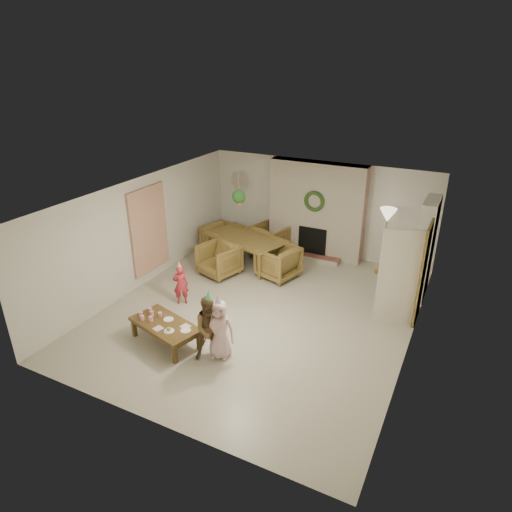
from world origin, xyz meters
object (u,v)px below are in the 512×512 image
Objects in this scene: child_red at (181,285)px; coffee_table_top at (165,325)px; dining_table at (245,250)px; dining_chair_left at (222,240)px; dining_chair_right at (278,262)px; dining_chair_far at (269,240)px; child_pink at (219,329)px; dining_chair_near at (219,260)px; child_plaid at (210,328)px.

coffee_table_top is at bearing 81.34° from child_red.
dining_table is 0.90m from dining_chair_left.
coffee_table_top is at bearing 4.88° from dining_chair_right.
dining_chair_left is at bearing 45.00° from dining_chair_far.
child_pink reaches higher than dining_table.
child_pink is (1.70, -2.80, 0.16)m from dining_chair_near.
coffee_table_top is (0.05, -4.61, -0.01)m from dining_chair_far.
child_plaid reaches higher than child_red.
dining_chair_right reaches higher than dining_table.
dining_chair_right is 0.78× the size of child_pink.
coffee_table_top is (0.32, -3.75, 0.03)m from dining_table.
dining_table is 2.34× the size of dining_chair_right.
dining_table is 3.76m from coffee_table_top.
dining_chair_far is at bearing -132.13° from child_red.
dining_chair_right is at bearing 0.00° from dining_table.
child_plaid is 0.16m from child_pink.
dining_chair_right is (1.33, 0.52, 0.00)m from dining_chair_near.
child_red is at bearing 98.06° from child_plaid.
dining_chair_far is 3.31m from child_red.
coffee_table_top is at bearing -67.89° from dining_table.
child_plaid reaches higher than dining_chair_far.
dining_chair_near is 1.00× the size of dining_chair_right.
dining_chair_right is 3.42m from child_plaid.
child_plaid reaches higher than child_pink.
coffee_table_top is 1.12× the size of child_plaid.
child_plaid is (1.59, -1.33, 0.16)m from child_red.
dining_chair_far is 4.66m from child_pink.
child_red is at bearing 128.36° from child_pink.
child_plaid is at bearing 16.10° from coffee_table_top.
dining_chair_right is (1.07, -0.33, 0.04)m from dining_table.
child_pink is at bearing -6.63° from child_plaid.
dining_chair_left is at bearing 104.55° from child_pink.
dining_chair_far is 1.00× the size of dining_chair_left.
dining_chair_near is 0.64× the size of coffee_table_top.
dining_chair_left is (-1.12, -0.59, 0.00)m from dining_chair_far.
child_plaid reaches higher than coffee_table_top.
dining_table is 1.50× the size of coffee_table_top.
child_plaid is at bearing -53.47° from dining_table.
child_plaid is (1.04, -4.60, 0.21)m from dining_chair_far.
dining_chair_right is at bearing -90.00° from dining_chair_left.
child_plaid is at bearing 21.27° from dining_chair_right.
dining_chair_left reaches higher than coffee_table_top.
dining_chair_near reaches higher than coffee_table_top.
dining_chair_left is at bearing 121.86° from coffee_table_top.
dining_table is 0.90m from dining_chair_near.
dining_table is 2.34× the size of dining_chair_near.
dining_table is at bearing -129.25° from child_red.
dining_chair_left is at bearing 135.00° from dining_chair_near.
child_plaid is at bearing 120.04° from dining_chair_far.
child_red is at bearing -73.18° from dining_chair_near.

